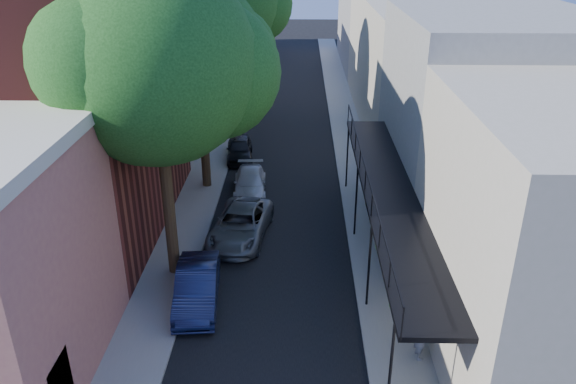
# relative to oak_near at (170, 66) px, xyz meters

# --- Properties ---
(road_surface) EXTENTS (6.00, 64.00, 0.01)m
(road_surface) POSITION_rel_oak_near_xyz_m (3.37, 19.74, -7.87)
(road_surface) COLOR black
(road_surface) RESTS_ON ground
(sidewalk_left) EXTENTS (2.00, 64.00, 0.12)m
(sidewalk_left) POSITION_rel_oak_near_xyz_m (-0.63, 19.74, -7.82)
(sidewalk_left) COLOR gray
(sidewalk_left) RESTS_ON ground
(sidewalk_right) EXTENTS (2.00, 64.00, 0.12)m
(sidewalk_right) POSITION_rel_oak_near_xyz_m (7.37, 19.74, -7.82)
(sidewalk_right) COLOR gray
(sidewalk_right) RESTS_ON ground
(buildings_left) EXTENTS (10.10, 59.10, 12.00)m
(buildings_left) POSITION_rel_oak_near_xyz_m (-5.93, 18.50, -2.94)
(buildings_left) COLOR tan
(buildings_left) RESTS_ON ground
(buildings_right) EXTENTS (9.80, 55.00, 10.00)m
(buildings_right) POSITION_rel_oak_near_xyz_m (12.36, 19.23, -3.45)
(buildings_right) COLOR #BBAF9A
(buildings_right) RESTS_ON ground
(oak_near) EXTENTS (7.48, 6.80, 11.42)m
(oak_near) POSITION_rel_oak_near_xyz_m (0.00, 0.00, 0.00)
(oak_near) COLOR #2F2112
(oak_near) RESTS_ON ground
(oak_mid) EXTENTS (6.60, 6.00, 10.20)m
(oak_mid) POSITION_rel_oak_near_xyz_m (-0.05, 7.97, -0.82)
(oak_mid) COLOR #2F2112
(oak_mid) RESTS_ON ground
(parked_car_b) EXTENTS (1.77, 4.14, 1.33)m
(parked_car_b) POSITION_rel_oak_near_xyz_m (0.77, -2.14, -7.21)
(parked_car_b) COLOR #141B40
(parked_car_b) RESTS_ON ground
(parked_car_c) EXTENTS (2.74, 4.91, 1.30)m
(parked_car_c) POSITION_rel_oak_near_xyz_m (1.83, 2.50, -7.23)
(parked_car_c) COLOR slate
(parked_car_c) RESTS_ON ground
(parked_car_d) EXTENTS (1.79, 3.92, 1.11)m
(parked_car_d) POSITION_rel_oak_near_xyz_m (1.83, 7.06, -7.32)
(parked_car_d) COLOR silver
(parked_car_d) RESTS_ON ground
(parked_car_e) EXTENTS (1.78, 3.74, 1.23)m
(parked_car_e) POSITION_rel_oak_near_xyz_m (0.84, 11.75, -7.26)
(parked_car_e) COLOR black
(parked_car_e) RESTS_ON ground
(pedestrian) EXTENTS (0.44, 0.64, 1.68)m
(pedestrian) POSITION_rel_oak_near_xyz_m (7.97, -4.89, -6.92)
(pedestrian) COLOR gray
(pedestrian) RESTS_ON sidewalk_right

